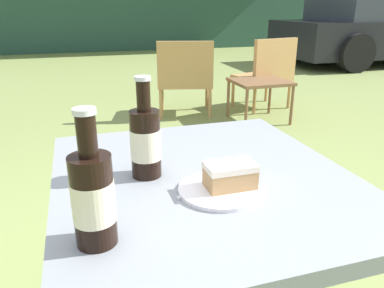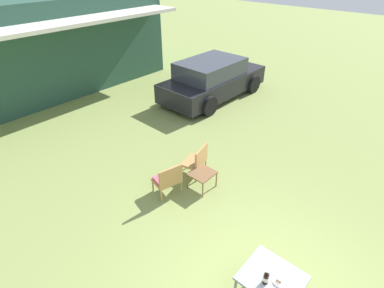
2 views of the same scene
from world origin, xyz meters
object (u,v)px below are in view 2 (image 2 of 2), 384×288
at_px(cake_on_plate, 280,279).
at_px(garden_side_table, 202,174).
at_px(cola_bottle_near, 266,278).
at_px(wicker_chair_cushioned, 168,179).
at_px(patio_table, 272,280).
at_px(parked_car, 213,79).
at_px(wicker_chair_plain, 197,160).

bearing_deg(cake_on_plate, garden_side_table, 61.06).
distance_m(garden_side_table, cola_bottle_near, 3.02).
height_order(wicker_chair_cushioned, patio_table, wicker_chair_cushioned).
xyz_separation_m(parked_car, garden_side_table, (-4.31, -3.10, -0.32)).
bearing_deg(wicker_chair_plain, garden_side_table, 41.08).
bearing_deg(cola_bottle_near, wicker_chair_cushioned, 71.91).
bearing_deg(cola_bottle_near, garden_side_table, 56.97).
bearing_deg(cake_on_plate, wicker_chair_cushioned, 75.52).
height_order(wicker_chair_plain, cola_bottle_near, cola_bottle_near).
relative_size(wicker_chair_plain, garden_side_table, 1.47).
bearing_deg(parked_car, wicker_chair_plain, -145.31).
distance_m(wicker_chair_plain, patio_table, 3.46).
relative_size(wicker_chair_cushioned, wicker_chair_plain, 1.00).
relative_size(wicker_chair_cushioned, garden_side_table, 1.47).
bearing_deg(garden_side_table, cake_on_plate, -118.94).
bearing_deg(cake_on_plate, patio_table, 100.86).
distance_m(wicker_chair_cushioned, cola_bottle_near, 3.12).
height_order(cake_on_plate, cola_bottle_near, cola_bottle_near).
bearing_deg(patio_table, cola_bottle_near, 165.05).
height_order(wicker_chair_cushioned, garden_side_table, wicker_chair_cushioned).
relative_size(garden_side_table, patio_table, 0.65).
relative_size(parked_car, cake_on_plate, 21.80).
bearing_deg(parked_car, wicker_chair_cushioned, -150.93).
relative_size(wicker_chair_plain, cake_on_plate, 4.00).
distance_m(parked_car, wicker_chair_cushioned, 5.65).
bearing_deg(garden_side_table, patio_table, -120.28).
bearing_deg(garden_side_table, wicker_chair_cushioned, 146.91).
relative_size(garden_side_table, cola_bottle_near, 2.09).
distance_m(parked_car, wicker_chair_plain, 4.83).
height_order(patio_table, cola_bottle_near, cola_bottle_near).
relative_size(garden_side_table, cake_on_plate, 2.72).
xyz_separation_m(parked_car, wicker_chair_cushioned, (-4.98, -2.66, -0.27)).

